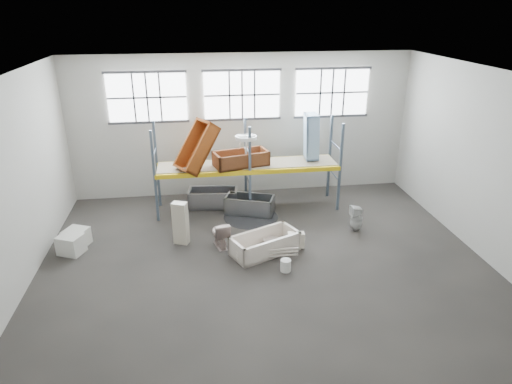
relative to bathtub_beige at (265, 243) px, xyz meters
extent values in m
cube|color=#443F3A|center=(-0.10, -0.41, -0.33)|extent=(12.00, 10.00, 0.10)
cube|color=silver|center=(-0.10, -0.41, 4.77)|extent=(12.00, 10.00, 0.10)
cube|color=#B5B2A7|center=(-0.10, 4.64, 2.22)|extent=(12.00, 0.10, 5.00)
cube|color=#A4A197|center=(-0.10, -5.46, 2.22)|extent=(12.00, 0.10, 5.00)
cube|color=#B0AEA4|center=(-6.15, -0.41, 2.22)|extent=(0.10, 10.00, 5.00)
cube|color=#9E9B92|center=(5.95, -0.41, 2.22)|extent=(0.10, 10.00, 5.00)
cube|color=white|center=(-3.30, 4.53, 3.32)|extent=(2.60, 0.04, 1.60)
cube|color=white|center=(-0.10, 4.53, 3.32)|extent=(2.60, 0.04, 1.60)
cube|color=white|center=(3.10, 4.53, 3.32)|extent=(2.60, 0.04, 1.60)
cube|color=slate|center=(-3.10, 2.49, 1.22)|extent=(0.08, 0.08, 3.00)
cube|color=slate|center=(-3.10, 3.69, 1.22)|extent=(0.08, 0.08, 3.00)
cube|color=slate|center=(-0.10, 2.49, 1.22)|extent=(0.08, 0.08, 3.00)
cube|color=slate|center=(-0.10, 3.69, 1.22)|extent=(0.08, 0.08, 3.00)
cube|color=slate|center=(2.90, 2.49, 1.22)|extent=(0.08, 0.08, 3.00)
cube|color=slate|center=(2.90, 3.69, 1.22)|extent=(0.08, 0.08, 3.00)
cube|color=yellow|center=(-0.10, 2.49, 1.22)|extent=(6.00, 0.10, 0.14)
cube|color=yellow|center=(-0.10, 3.69, 1.22)|extent=(6.00, 0.10, 0.14)
cube|color=gray|center=(-0.10, 3.09, 1.30)|extent=(5.90, 1.10, 0.03)
cylinder|color=black|center=(-0.10, 2.29, -0.28)|extent=(1.80, 1.80, 0.00)
cube|color=beige|center=(0.91, 0.08, 0.00)|extent=(0.49, 0.27, 0.45)
imported|color=beige|center=(0.21, 0.28, -0.12)|extent=(0.51, 0.51, 0.15)
imported|color=beige|center=(-1.23, 0.52, 0.12)|extent=(0.62, 0.87, 0.80)
cube|color=beige|center=(-2.33, 0.89, 0.36)|extent=(0.48, 0.40, 1.28)
imported|color=silver|center=(3.00, 0.92, 0.14)|extent=(0.40, 0.39, 0.83)
imported|color=white|center=(-0.19, 2.70, 1.82)|extent=(0.69, 0.53, 0.61)
cylinder|color=silver|center=(0.39, -1.03, -0.12)|extent=(0.35, 0.35, 0.32)
cube|color=silver|center=(-5.39, 0.72, -0.01)|extent=(0.81, 0.76, 0.55)
cube|color=silver|center=(-5.34, 1.15, -0.03)|extent=(0.80, 0.80, 0.51)
camera|label=1|loc=(-1.81, -11.01, 6.23)|focal=31.73mm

